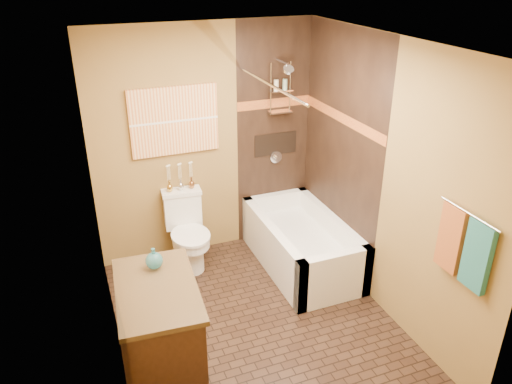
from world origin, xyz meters
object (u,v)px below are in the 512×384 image
sunset_painting (174,121)px  bathtub (301,247)px  vanity (160,333)px  toilet (188,231)px

sunset_painting → bathtub: sunset_painting is taller
sunset_painting → vanity: bearing=-109.0°
bathtub → toilet: toilet is taller
vanity → sunset_painting: bearing=75.3°
toilet → vanity: vanity is taller
sunset_painting → vanity: sunset_painting is taller
sunset_painting → toilet: size_ratio=1.11×
vanity → bathtub: bearing=34.9°
bathtub → sunset_painting: bearing=147.2°
bathtub → toilet: 1.23m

